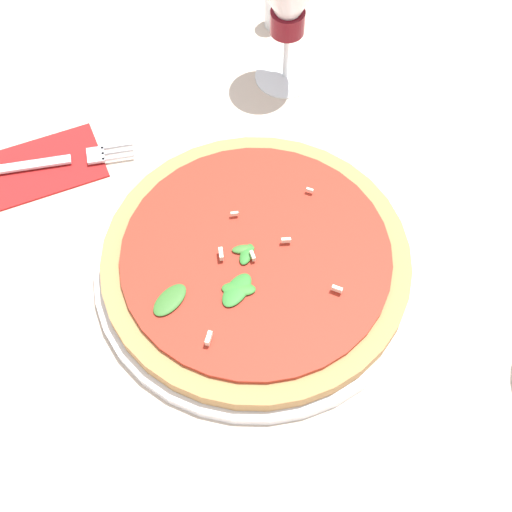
# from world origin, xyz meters

# --- Properties ---
(ground_plane) EXTENTS (6.00, 6.00, 0.00)m
(ground_plane) POSITION_xyz_m (0.00, 0.00, 0.00)
(ground_plane) COLOR beige
(pizza_arugula_main) EXTENTS (0.36, 0.36, 0.05)m
(pizza_arugula_main) POSITION_xyz_m (-0.01, 0.02, 0.02)
(pizza_arugula_main) COLOR white
(pizza_arugula_main) RESTS_ON ground_plane
(wine_glass) EXTENTS (0.08, 0.08, 0.16)m
(wine_glass) POSITION_xyz_m (0.21, 0.24, 0.11)
(wine_glass) COLOR white
(wine_glass) RESTS_ON ground_plane
(napkin) EXTENTS (0.16, 0.13, 0.01)m
(napkin) POSITION_xyz_m (-0.13, 0.30, 0.00)
(napkin) COLOR #B21E1E
(napkin) RESTS_ON ground_plane
(fork) EXTENTS (0.19, 0.11, 0.00)m
(fork) POSITION_xyz_m (-0.12, 0.30, 0.01)
(fork) COLOR silver
(fork) RESTS_ON ground_plane
(shaker_pepper) EXTENTS (0.03, 0.03, 0.07)m
(shaker_pepper) POSITION_xyz_m (0.26, 0.33, 0.03)
(shaker_pepper) COLOR silver
(shaker_pepper) RESTS_ON ground_plane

